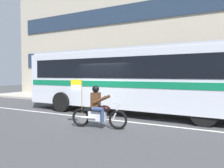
# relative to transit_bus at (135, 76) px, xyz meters

# --- Properties ---
(ground_plane) EXTENTS (60.00, 60.00, 0.00)m
(ground_plane) POSITION_rel_transit_bus_xyz_m (-1.21, -1.19, -1.88)
(ground_plane) COLOR #3D3D3F
(sidewalk_curb) EXTENTS (28.00, 3.80, 0.15)m
(sidewalk_curb) POSITION_rel_transit_bus_xyz_m (-1.21, 3.91, -1.81)
(sidewalk_curb) COLOR #A39E93
(sidewalk_curb) RESTS_ON ground_plane
(lane_center_stripe) EXTENTS (26.60, 0.14, 0.01)m
(lane_center_stripe) POSITION_rel_transit_bus_xyz_m (-1.21, -1.79, -1.88)
(lane_center_stripe) COLOR silver
(lane_center_stripe) RESTS_ON ground_plane
(office_building_facade) EXTENTS (28.00, 0.89, 9.73)m
(office_building_facade) POSITION_rel_transit_bus_xyz_m (-1.21, 6.19, 2.99)
(office_building_facade) COLOR #B2A893
(office_building_facade) RESTS_ON ground_plane
(transit_bus) EXTENTS (11.95, 2.93, 3.22)m
(transit_bus) POSITION_rel_transit_bus_xyz_m (0.00, 0.00, 0.00)
(transit_bus) COLOR silver
(transit_bus) RESTS_ON ground_plane
(motorcycle_with_rider) EXTENTS (2.16, 0.76, 1.78)m
(motorcycle_with_rider) POSITION_rel_transit_bus_xyz_m (-0.16, -3.25, -1.22)
(motorcycle_with_rider) COLOR black
(motorcycle_with_rider) RESTS_ON ground_plane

